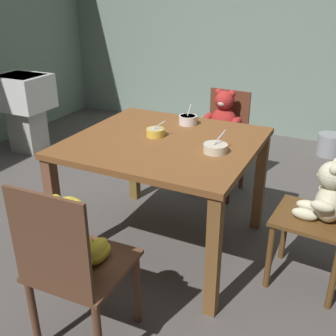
{
  "coord_description": "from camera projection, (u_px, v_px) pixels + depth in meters",
  "views": [
    {
      "loc": [
        1.02,
        -2.05,
        1.6
      ],
      "look_at": [
        0.0,
        0.05,
        0.54
      ],
      "focal_mm": 42.97,
      "sensor_mm": 36.0,
      "label": 1
    }
  ],
  "objects": [
    {
      "name": "porridge_bowl_yellow_center",
      "position": [
        155.0,
        132.0,
        2.49
      ],
      "size": [
        0.12,
        0.11,
        0.11
      ],
      "color": "gold",
      "rests_on": "dining_table"
    },
    {
      "name": "ground_plane",
      "position": [
        165.0,
        245.0,
        2.76
      ],
      "size": [
        5.2,
        5.2,
        0.04
      ],
      "color": "#57504E"
    },
    {
      "name": "porridge_bowl_white_far_center",
      "position": [
        188.0,
        120.0,
        2.7
      ],
      "size": [
        0.12,
        0.13,
        0.12
      ],
      "color": "silver",
      "rests_on": "dining_table"
    },
    {
      "name": "wall_rear",
      "position": [
        271.0,
        3.0,
        4.25
      ],
      "size": [
        5.2,
        0.08,
        2.87
      ],
      "primitive_type": "cube",
      "color": "gray",
      "rests_on": "ground_plane"
    },
    {
      "name": "metal_pail",
      "position": [
        330.0,
        145.0,
        4.13
      ],
      "size": [
        0.26,
        0.26,
        0.22
      ],
      "primitive_type": "cylinder",
      "color": "#93969B",
      "rests_on": "ground_plane"
    },
    {
      "name": "dining_table",
      "position": [
        164.0,
        156.0,
        2.49
      ],
      "size": [
        1.1,
        1.03,
        0.75
      ],
      "color": "brown",
      "rests_on": "ground_plane"
    },
    {
      "name": "teddy_chair_near_front",
      "position": [
        74.0,
        251.0,
        1.75
      ],
      "size": [
        0.43,
        0.43,
        0.9
      ],
      "rotation": [
        0.0,
        0.0,
        1.61
      ],
      "color": "brown",
      "rests_on": "ground_plane"
    },
    {
      "name": "sink_basin",
      "position": [
        24.0,
        102.0,
        4.09
      ],
      "size": [
        0.52,
        0.43,
        0.8
      ],
      "color": "#B7B2A8",
      "rests_on": "ground_plane"
    },
    {
      "name": "teddy_chair_far_center",
      "position": [
        222.0,
        127.0,
        3.24
      ],
      "size": [
        0.4,
        0.4,
        0.87
      ],
      "rotation": [
        0.0,
        0.0,
        -1.64
      ],
      "color": "brown",
      "rests_on": "ground_plane"
    },
    {
      "name": "porridge_bowl_cream_near_right",
      "position": [
        215.0,
        148.0,
        2.25
      ],
      "size": [
        0.14,
        0.14,
        0.12
      ],
      "color": "beige",
      "rests_on": "dining_table"
    },
    {
      "name": "teddy_chair_near_right",
      "position": [
        327.0,
        204.0,
        2.15
      ],
      "size": [
        0.43,
        0.4,
        0.89
      ],
      "rotation": [
        0.0,
        0.0,
        3.07
      ],
      "color": "brown",
      "rests_on": "ground_plane"
    }
  ]
}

